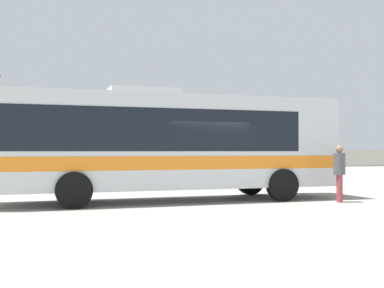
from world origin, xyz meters
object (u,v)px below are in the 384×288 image
object	(u,v)px
attendant_by_bus_door	(339,170)
roadside_tree_left	(7,120)
parked_car_second_dark_blue	(33,161)
roadside_tree_midleft	(92,111)
utility_pole_near	(10,128)
parked_car_rightmost_black	(183,161)
coach_bus_silver_orange	(165,142)
parked_car_third_grey	(113,161)

from	to	relation	value
attendant_by_bus_door	roadside_tree_left	xyz separation A→B (m)	(-14.80, 36.44, 3.67)
parked_car_second_dark_blue	roadside_tree_midleft	bearing A→B (deg)	54.22
utility_pole_near	roadside_tree_left	size ratio (longest dim) A/B	1.06
parked_car_rightmost_black	utility_pole_near	xyz separation A→B (m)	(-14.79, 7.73, 2.94)
coach_bus_silver_orange	roadside_tree_left	size ratio (longest dim) A/B	1.70
parked_car_third_grey	utility_pole_near	distance (m)	11.75
roadside_tree_left	roadside_tree_midleft	distance (m)	9.07
coach_bus_silver_orange	attendant_by_bus_door	xyz separation A→B (m)	(5.31, -1.64, -0.91)
coach_bus_silver_orange	parked_car_second_dark_blue	size ratio (longest dim) A/B	2.45
utility_pole_near	attendant_by_bus_door	bearing A→B (deg)	-67.23
utility_pole_near	roadside_tree_left	world-z (taller)	utility_pole_near
parked_car_third_grey	parked_car_rightmost_black	xyz separation A→B (m)	(5.84, -0.71, -0.01)
attendant_by_bus_door	roadside_tree_left	distance (m)	39.50
coach_bus_silver_orange	parked_car_third_grey	size ratio (longest dim) A/B	2.55
parked_car_second_dark_blue	parked_car_rightmost_black	size ratio (longest dim) A/B	1.04
parked_car_third_grey	roadside_tree_midleft	world-z (taller)	roadside_tree_midleft
parked_car_rightmost_black	roadside_tree_midleft	world-z (taller)	roadside_tree_midleft
attendant_by_bus_door	roadside_tree_midleft	distance (m)	33.47
attendant_by_bus_door	parked_car_second_dark_blue	xyz separation A→B (m)	(-11.42, 25.91, -0.20)
coach_bus_silver_orange	parked_car_third_grey	bearing A→B (deg)	89.66
roadside_tree_midleft	utility_pole_near	bearing A→B (deg)	171.54
coach_bus_silver_orange	roadside_tree_left	bearing A→B (deg)	105.27
roadside_tree_midleft	parked_car_third_grey	bearing A→B (deg)	-75.75
parked_car_third_grey	roadside_tree_midleft	bearing A→B (deg)	104.25
parked_car_rightmost_black	coach_bus_silver_orange	bearing A→B (deg)	-103.87
parked_car_rightmost_black	parked_car_second_dark_blue	bearing A→B (deg)	179.90
coach_bus_silver_orange	attendant_by_bus_door	bearing A→B (deg)	-17.18
coach_bus_silver_orange	roadside_tree_midleft	xyz separation A→B (m)	(-1.35, 30.87, 3.43)
attendant_by_bus_door	roadside_tree_midleft	size ratio (longest dim) A/B	0.24
roadside_tree_left	coach_bus_silver_orange	bearing A→B (deg)	-74.73
attendant_by_bus_door	parked_car_second_dark_blue	size ratio (longest dim) A/B	0.38
parked_car_third_grey	parked_car_second_dark_blue	bearing A→B (deg)	-173.73
coach_bus_silver_orange	roadside_tree_left	xyz separation A→B (m)	(-9.50, 34.80, 2.76)
parked_car_third_grey	parked_car_rightmost_black	distance (m)	5.88
roadside_tree_left	parked_car_third_grey	bearing A→B (deg)	-45.57
attendant_by_bus_door	roadside_tree_left	size ratio (longest dim) A/B	0.27
roadside_tree_midleft	parked_car_rightmost_black	bearing A→B (deg)	-42.07
attendant_by_bus_door	parked_car_third_grey	bearing A→B (deg)	100.97
roadside_tree_left	roadside_tree_midleft	world-z (taller)	roadside_tree_midleft
coach_bus_silver_orange	attendant_by_bus_door	world-z (taller)	coach_bus_silver_orange
coach_bus_silver_orange	parked_car_rightmost_black	size ratio (longest dim) A/B	2.56
coach_bus_silver_orange	parked_car_second_dark_blue	xyz separation A→B (m)	(-6.11, 24.27, -1.11)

